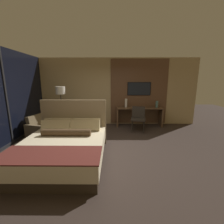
# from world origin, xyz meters

# --- Properties ---
(ground_plane) EXTENTS (16.00, 16.00, 0.00)m
(ground_plane) POSITION_xyz_m (0.00, 0.00, 0.00)
(ground_plane) COLOR #332823
(wall_back_tv_panel) EXTENTS (7.20, 0.09, 2.80)m
(wall_back_tv_panel) POSITION_xyz_m (0.16, 2.59, 1.40)
(wall_back_tv_panel) COLOR tan
(wall_back_tv_panel) RESTS_ON ground_plane
(wall_left_window) EXTENTS (0.06, 6.00, 2.80)m
(wall_left_window) POSITION_xyz_m (-3.00, 0.40, 1.32)
(wall_left_window) COLOR black
(wall_left_window) RESTS_ON ground_plane
(bed) EXTENTS (1.90, 2.17, 1.34)m
(bed) POSITION_xyz_m (-1.09, -0.50, 0.34)
(bed) COLOR #33281E
(bed) RESTS_ON ground_plane
(desk) EXTENTS (1.88, 0.52, 0.79)m
(desk) POSITION_xyz_m (1.16, 2.31, 0.53)
(desk) COLOR brown
(desk) RESTS_ON ground_plane
(tv) EXTENTS (0.97, 0.04, 0.55)m
(tv) POSITION_xyz_m (1.16, 2.52, 1.54)
(tv) COLOR black
(desk_chair) EXTENTS (0.60, 0.60, 0.92)m
(desk_chair) POSITION_xyz_m (1.02, 1.65, 0.55)
(desk_chair) COLOR #28231E
(desk_chair) RESTS_ON ground_plane
(armchair_by_window) EXTENTS (1.05, 1.07, 0.75)m
(armchair_by_window) POSITION_xyz_m (-2.26, 0.98, 0.25)
(armchair_by_window) COLOR brown
(armchair_by_window) RESTS_ON ground_plane
(floor_lamp) EXTENTS (0.34, 0.34, 1.67)m
(floor_lamp) POSITION_xyz_m (-1.87, 1.70, 1.40)
(floor_lamp) COLOR #282623
(floor_lamp) RESTS_ON ground_plane
(vase_tall) EXTENTS (0.10, 0.10, 0.35)m
(vase_tall) POSITION_xyz_m (0.61, 2.36, 0.96)
(vase_tall) COLOR silver
(vase_tall) RESTS_ON desk
(vase_short) EXTENTS (0.10, 0.10, 0.27)m
(vase_short) POSITION_xyz_m (1.87, 2.28, 0.92)
(vase_short) COLOR #4C706B
(vase_short) RESTS_ON desk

